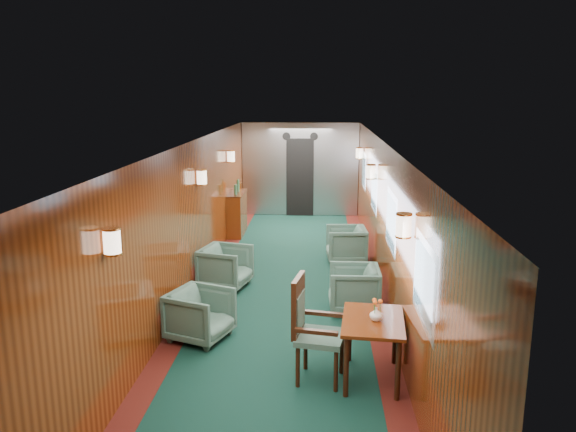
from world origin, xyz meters
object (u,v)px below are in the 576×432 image
object	(u,v)px
armchair_right_near	(354,289)
armchair_right_far	(346,244)
side_chair	(310,325)
armchair_left_far	(226,267)
credenza	(237,213)
armchair_left_near	(200,315)
dining_table	(373,329)

from	to	relation	value
armchair_right_near	armchair_right_far	bearing A→B (deg)	179.96
side_chair	armchair_left_far	world-z (taller)	side_chair
credenza	armchair_right_near	bearing A→B (deg)	-61.59
side_chair	credenza	size ratio (longest dim) A/B	0.96
armchair_left_far	armchair_right_far	distance (m)	2.56
credenza	armchair_left_near	distance (m)	5.51
armchair_right_near	armchair_right_far	xyz separation A→B (m)	(-0.01, 2.44, 0.00)
armchair_left_far	armchair_right_far	size ratio (longest dim) A/B	1.02
side_chair	armchair_right_near	bearing A→B (deg)	83.99
side_chair	armchair_left_near	distance (m)	1.76
credenza	armchair_left_far	distance (m)	3.52
armchair_left_near	armchair_left_far	size ratio (longest dim) A/B	0.97
armchair_left_near	armchair_right_far	size ratio (longest dim) A/B	0.99
dining_table	credenza	size ratio (longest dim) A/B	0.82
dining_table	armchair_left_near	xyz separation A→B (m)	(-2.13, 0.93, -0.27)
armchair_right_near	credenza	bearing A→B (deg)	-151.87
dining_table	armchair_left_far	size ratio (longest dim) A/B	1.34
armchair_left_near	armchair_right_far	xyz separation A→B (m)	(2.03, 3.55, 0.00)
dining_table	armchair_right_far	distance (m)	4.49
credenza	armchair_left_far	bearing A→B (deg)	-84.63
armchair_left_far	armchair_right_near	world-z (taller)	armchair_left_far
side_chair	armchair_left_near	size ratio (longest dim) A/B	1.64
dining_table	side_chair	size ratio (longest dim) A/B	0.85
dining_table	armchair_left_near	world-z (taller)	dining_table
armchair_right_far	credenza	bearing A→B (deg)	-133.27
armchair_left_far	dining_table	bearing A→B (deg)	-129.41
dining_table	credenza	distance (m)	6.89
side_chair	armchair_left_near	xyz separation A→B (m)	(-1.44, 0.96, -0.31)
armchair_left_far	armchair_right_far	world-z (taller)	armchair_left_far
dining_table	armchair_left_near	bearing A→B (deg)	161.57
armchair_left_near	armchair_right_near	size ratio (longest dim) A/B	0.99
side_chair	armchair_left_near	world-z (taller)	side_chair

